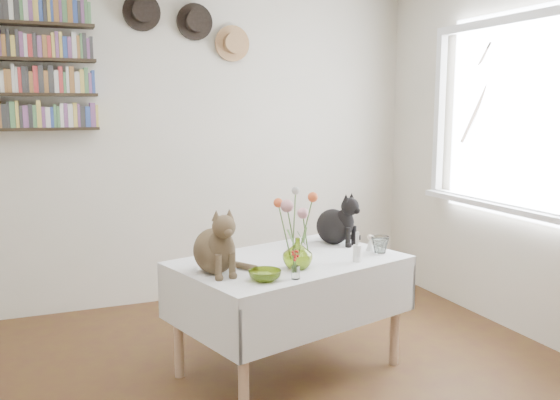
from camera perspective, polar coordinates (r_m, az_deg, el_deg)
name	(u,v)px	position (r m, az deg, el deg)	size (l,w,h in m)	color
room	(289,177)	(2.62, 0.87, 2.25)	(4.08, 4.58, 2.58)	brown
window	(507,130)	(4.37, 21.00, 6.28)	(0.12, 1.52, 1.32)	white
dining_table	(289,287)	(3.50, 0.91, -8.38)	(1.45, 1.14, 0.68)	white
tabby_cat	(214,239)	(3.16, -6.36, -3.73)	(0.24, 0.31, 0.36)	brown
black_cat	(333,217)	(3.83, 5.15, -1.66)	(0.23, 0.29, 0.34)	black
flower_vase	(298,253)	(3.23, 1.70, -5.16)	(0.16, 0.16, 0.17)	#AAC83C
green_bowl	(265,275)	(3.04, -1.47, -7.26)	(0.17, 0.17, 0.05)	#AAC83C
drinking_glass	(380,245)	(3.63, 9.61, -4.27)	(0.11, 0.11, 0.10)	white
candlestick	(357,252)	(3.41, 7.43, -4.95)	(0.05, 0.05, 0.17)	white
berry_jar	(296,264)	(3.04, 1.51, -6.21)	(0.04, 0.04, 0.17)	white
porcelain_figurine	(370,244)	(3.68, 8.66, -4.17)	(0.05, 0.05, 0.10)	white
flower_bouquet	(297,206)	(3.19, 1.62, -0.63)	(0.17, 0.12, 0.39)	#4C7233
bookshelf_unit	(20,65)	(4.56, -23.70, 11.83)	(1.00, 0.16, 0.91)	black
wall_hats	(191,26)	(4.76, -8.54, 16.26)	(0.98, 0.09, 0.48)	black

